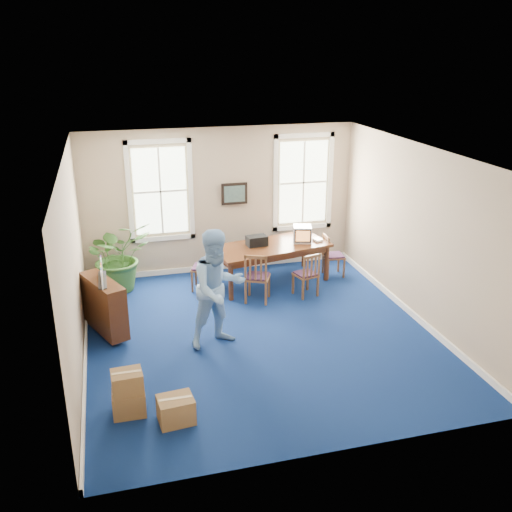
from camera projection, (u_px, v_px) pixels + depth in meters
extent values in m
plane|color=navy|center=(259.00, 334.00, 10.12)|extent=(6.50, 6.50, 0.00)
plane|color=white|center=(260.00, 154.00, 9.00)|extent=(6.50, 6.50, 0.00)
plane|color=tan|center=(221.00, 201.00, 12.50)|extent=(6.50, 0.00, 6.50)
plane|color=tan|center=(333.00, 341.00, 6.62)|extent=(6.50, 0.00, 6.50)
plane|color=tan|center=(73.00, 266.00, 8.84)|extent=(0.00, 6.50, 6.50)
plane|color=tan|center=(420.00, 235.00, 10.28)|extent=(0.00, 6.50, 6.50)
cube|color=white|center=(222.00, 266.00, 13.01)|extent=(6.00, 0.04, 0.12)
cube|color=white|center=(85.00, 353.00, 9.38)|extent=(0.04, 6.50, 0.12)
cube|color=white|center=(410.00, 312.00, 10.81)|extent=(0.04, 6.50, 0.12)
cube|color=white|center=(318.00, 240.00, 12.28)|extent=(0.20, 0.23, 0.05)
cube|color=black|center=(257.00, 241.00, 11.98)|extent=(0.45, 0.32, 0.21)
imported|color=#7EADDD|center=(218.00, 289.00, 9.45)|extent=(1.18, 1.03, 2.04)
cube|color=#4A2612|center=(104.00, 309.00, 9.97)|extent=(0.79, 1.24, 0.94)
imported|color=#2E5921|center=(119.00, 256.00, 11.72)|extent=(1.64, 1.53, 1.48)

